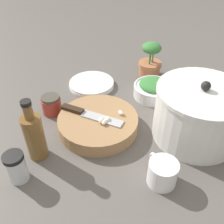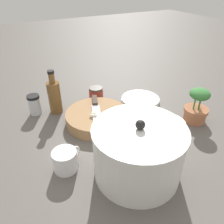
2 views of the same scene
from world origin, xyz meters
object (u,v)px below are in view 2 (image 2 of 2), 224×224
(plate_stack, at_px, (140,100))
(garlic_cloves, at_px, (97,116))
(honey_jar, at_px, (96,94))
(cutting_board, at_px, (97,117))
(oil_bottle, at_px, (55,96))
(potted_herb, at_px, (197,108))
(stock_pot, at_px, (138,152))
(spice_jar, at_px, (35,105))
(herb_bowl, at_px, (165,126))
(chef_knife, at_px, (96,107))
(coffee_mug, at_px, (66,160))

(plate_stack, bearing_deg, garlic_cloves, 18.16)
(plate_stack, xyz_separation_m, honey_jar, (0.19, -0.12, 0.02))
(cutting_board, bearing_deg, oil_bottle, -51.85)
(potted_herb, bearing_deg, plate_stack, -65.83)
(honey_jar, relative_size, stock_pot, 0.25)
(spice_jar, xyz_separation_m, honey_jar, (-0.29, 0.02, -0.01))
(stock_pot, bearing_deg, spice_jar, -67.56)
(garlic_cloves, xyz_separation_m, plate_stack, (-0.28, -0.09, -0.04))
(honey_jar, xyz_separation_m, oil_bottle, (0.21, 0.01, 0.05))
(herb_bowl, distance_m, honey_jar, 0.39)
(chef_knife, height_order, herb_bowl, herb_bowl)
(plate_stack, relative_size, stock_pot, 0.68)
(chef_knife, xyz_separation_m, oil_bottle, (0.14, -0.13, 0.03))
(spice_jar, bearing_deg, herb_bowl, 137.34)
(garlic_cloves, bearing_deg, oil_bottle, -59.92)
(coffee_mug, bearing_deg, oil_bottle, -101.19)
(cutting_board, bearing_deg, potted_herb, 153.16)
(garlic_cloves, xyz_separation_m, spice_jar, (0.20, -0.23, -0.01))
(plate_stack, relative_size, honey_jar, 2.69)
(chef_knife, relative_size, plate_stack, 1.15)
(herb_bowl, xyz_separation_m, potted_herb, (-0.17, -0.01, 0.03))
(cutting_board, height_order, honey_jar, honey_jar)
(stock_pot, bearing_deg, herb_bowl, -150.99)
(garlic_cloves, xyz_separation_m, coffee_mug, (0.19, 0.16, -0.02))
(chef_knife, bearing_deg, spice_jar, -13.59)
(coffee_mug, relative_size, stock_pot, 0.37)
(spice_jar, xyz_separation_m, potted_herb, (-0.59, 0.38, 0.02))
(chef_knife, distance_m, oil_bottle, 0.19)
(chef_knife, relative_size, potted_herb, 1.43)
(oil_bottle, distance_m, stock_pot, 0.49)
(oil_bottle, xyz_separation_m, potted_herb, (-0.50, 0.35, -0.01))
(oil_bottle, bearing_deg, plate_stack, 164.68)
(spice_jar, relative_size, honey_jar, 1.31)
(stock_pot, bearing_deg, honey_jar, -99.80)
(honey_jar, height_order, oil_bottle, oil_bottle)
(coffee_mug, bearing_deg, potted_herb, -179.64)
(cutting_board, xyz_separation_m, coffee_mug, (0.20, 0.19, 0.01))
(cutting_board, distance_m, potted_herb, 0.42)
(coffee_mug, height_order, plate_stack, coffee_mug)
(cutting_board, xyz_separation_m, herb_bowl, (-0.20, 0.20, 0.01))
(plate_stack, bearing_deg, coffee_mug, 28.35)
(plate_stack, relative_size, oil_bottle, 0.94)
(stock_pot, bearing_deg, garlic_cloves, -88.63)
(chef_knife, relative_size, honey_jar, 3.10)
(oil_bottle, bearing_deg, spice_jar, -17.36)
(garlic_cloves, bearing_deg, coffee_mug, 40.55)
(coffee_mug, xyz_separation_m, honey_jar, (-0.28, -0.37, -0.00))
(coffee_mug, distance_m, honey_jar, 0.46)
(garlic_cloves, relative_size, spice_jar, 0.92)
(cutting_board, relative_size, stock_pot, 0.96)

